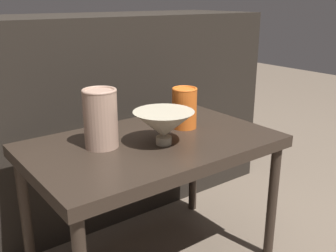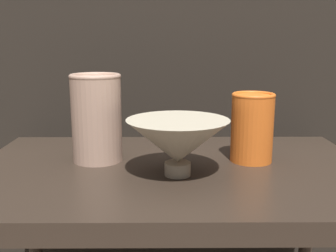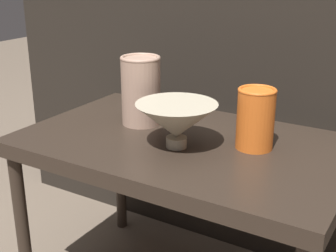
% 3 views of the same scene
% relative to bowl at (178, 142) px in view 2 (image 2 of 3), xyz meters
% --- Properties ---
extents(table, '(0.83, 0.52, 0.49)m').
position_rel_bowl_xyz_m(table, '(-0.01, 0.05, -0.12)').
color(table, '#2D231C').
rests_on(table, ground_plane).
extents(couch_backdrop, '(1.77, 0.50, 0.88)m').
position_rel_bowl_xyz_m(couch_backdrop, '(-0.01, 0.62, -0.12)').
color(couch_backdrop, black).
rests_on(couch_backdrop, ground_plane).
extents(bowl, '(0.20, 0.20, 0.11)m').
position_rel_bowl_xyz_m(bowl, '(0.00, 0.00, 0.00)').
color(bowl, '#B2A88E').
rests_on(bowl, table).
extents(vase_textured_left, '(0.11, 0.11, 0.19)m').
position_rel_bowl_xyz_m(vase_textured_left, '(-0.17, 0.10, 0.03)').
color(vase_textured_left, tan).
rests_on(vase_textured_left, table).
extents(vase_colorful_right, '(0.09, 0.09, 0.15)m').
position_rel_bowl_xyz_m(vase_colorful_right, '(0.16, 0.09, 0.01)').
color(vase_colorful_right, orange).
rests_on(vase_colorful_right, table).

